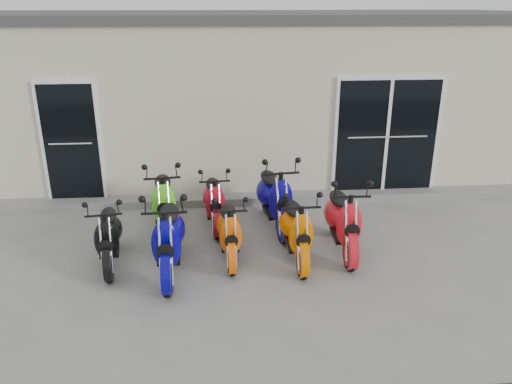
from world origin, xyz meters
TOP-DOWN VIEW (x-y plane):
  - ground at (0.00, 0.00)m, footprint 80.00×80.00m
  - building at (0.00, 5.20)m, footprint 14.00×6.00m
  - roof_cap at (0.00, 5.20)m, footprint 14.20×6.20m
  - front_step at (0.00, 2.02)m, footprint 14.00×0.40m
  - door_left at (-3.20, 2.17)m, footprint 1.07×0.08m
  - door_right at (2.60, 2.17)m, footprint 2.02×0.08m
  - scooter_front_black at (-2.18, -0.18)m, footprint 0.77×1.60m
  - scooter_front_blue at (-1.30, -0.49)m, footprint 0.70×1.82m
  - scooter_front_orange_a at (-0.45, -0.15)m, footprint 0.58×1.51m
  - scooter_front_orange_b at (0.51, -0.26)m, footprint 0.61×1.64m
  - scooter_front_red at (1.25, -0.06)m, footprint 0.71×1.77m
  - scooter_back_green at (-1.49, 0.92)m, footprint 0.83×1.82m
  - scooter_back_red at (-0.67, 1.03)m, footprint 0.64×1.57m
  - scooter_back_blue at (0.33, 0.89)m, footprint 0.87×1.89m

SIDE VIEW (x-z plane):
  - ground at x=0.00m, z-range 0.00..0.00m
  - front_step at x=0.00m, z-range 0.00..0.15m
  - scooter_front_orange_a at x=-0.45m, z-range 0.00..1.11m
  - scooter_front_black at x=-2.18m, z-range 0.00..1.13m
  - scooter_back_red at x=-0.67m, z-range 0.00..1.14m
  - scooter_front_orange_b at x=0.51m, z-range 0.00..1.21m
  - scooter_front_red at x=1.25m, z-range 0.00..1.29m
  - scooter_back_green at x=-1.49m, z-range 0.00..1.30m
  - scooter_front_blue at x=-1.30m, z-range 0.00..1.33m
  - scooter_back_blue at x=0.33m, z-range 0.00..1.35m
  - door_left at x=-3.20m, z-range 0.15..2.37m
  - door_right at x=2.60m, z-range 0.15..2.37m
  - building at x=0.00m, z-range 0.00..3.20m
  - roof_cap at x=0.00m, z-range 3.20..3.36m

